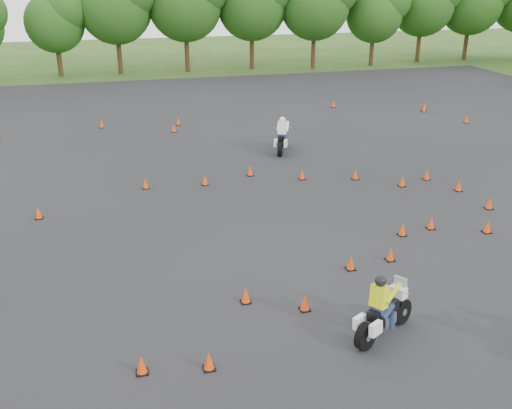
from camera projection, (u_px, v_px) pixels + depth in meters
The scene contains 6 objects.
ground at pixel (289, 289), 17.35m from camera, with size 140.00×140.00×0.00m, color #2D5119.
asphalt_pad at pixel (243, 214), 22.71m from camera, with size 62.00×62.00×0.00m, color black.
treeline at pixel (205, 24), 47.54m from camera, with size 86.97×32.72×10.59m.
traffic_cones at pixel (243, 214), 22.13m from camera, with size 36.29×33.02×0.45m.
rider_yellow at pixel (387, 306), 14.82m from camera, with size 2.38×0.73×1.84m, color #CED412, non-canonical shape.
rider_white at pixel (282, 134), 30.11m from camera, with size 2.49×0.76×1.92m, color white, non-canonical shape.
Camera 1 is at (-4.74, -14.30, 9.03)m, focal length 40.00 mm.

